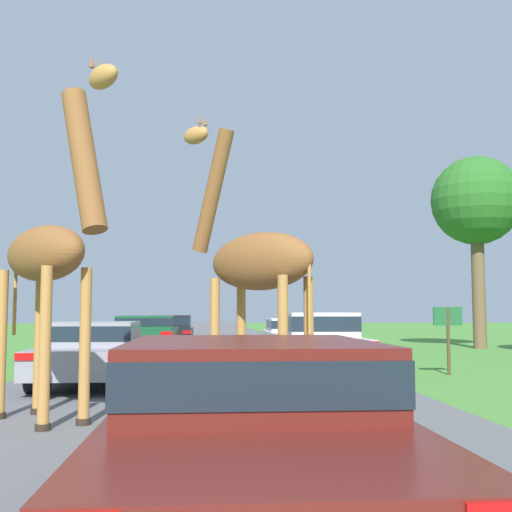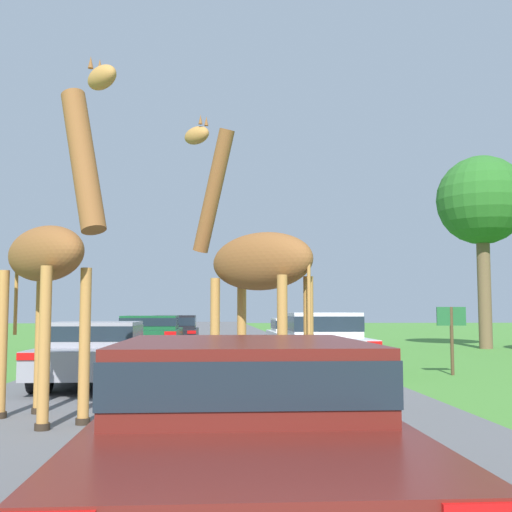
{
  "view_description": "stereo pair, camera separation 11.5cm",
  "coord_description": "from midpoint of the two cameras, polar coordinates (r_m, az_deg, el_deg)",
  "views": [
    {
      "loc": [
        0.14,
        0.28,
        1.5
      ],
      "look_at": [
        0.89,
        9.88,
        2.33
      ],
      "focal_mm": 45.0,
      "sensor_mm": 36.0,
      "label": 1
    },
    {
      "loc": [
        0.25,
        0.27,
        1.5
      ],
      "look_at": [
        0.89,
        9.88,
        2.33
      ],
      "focal_mm": 45.0,
      "sensor_mm": 36.0,
      "label": 2
    }
  ],
  "objects": [
    {
      "name": "giraffe_near_road",
      "position": [
        9.76,
        -0.48,
        -0.51
      ],
      "size": [
        2.2,
        2.3,
        4.78
      ],
      "rotation": [
        0.0,
        0.0,
        0.75
      ],
      "color": "#B77F3D",
      "rests_on": "ground"
    },
    {
      "name": "sign_post",
      "position": [
        15.91,
        16.5,
        -6.1
      ],
      "size": [
        0.7,
        0.08,
        1.6
      ],
      "color": "#4C3823",
      "rests_on": "ground"
    },
    {
      "name": "car_verge_right",
      "position": [
        16.14,
        5.42,
        -7.46
      ],
      "size": [
        1.82,
        4.53,
        1.46
      ],
      "color": "silver",
      "rests_on": "ground"
    },
    {
      "name": "car_far_ahead",
      "position": [
        27.01,
        -7.76,
        -6.54
      ],
      "size": [
        1.85,
        4.57,
        1.32
      ],
      "color": "black",
      "rests_on": "ground"
    },
    {
      "name": "car_lead_maroon",
      "position": [
        4.78,
        -1.25,
        -14.4
      ],
      "size": [
        1.91,
        4.81,
        1.29
      ],
      "color": "#561914",
      "rests_on": "ground"
    },
    {
      "name": "giraffe_companion",
      "position": [
        9.21,
        -18.1,
        0.55
      ],
      "size": [
        2.05,
        2.27,
        4.75
      ],
      "rotation": [
        0.0,
        0.0,
        -2.43
      ],
      "color": "#B77F3D",
      "rests_on": "ground"
    },
    {
      "name": "car_queue_left",
      "position": [
        21.88,
        -9.93,
        -6.85
      ],
      "size": [
        1.99,
        4.38,
        1.34
      ],
      "color": "#144C28",
      "rests_on": "ground"
    },
    {
      "name": "road",
      "position": [
        29.77,
        -4.88,
        -7.77
      ],
      "size": [
        8.06,
        120.0,
        0.0
      ],
      "color": "#5B5B5E",
      "rests_on": "ground"
    },
    {
      "name": "car_queue_right",
      "position": [
        13.55,
        -14.56,
        -8.17
      ],
      "size": [
        1.91,
        4.09,
        1.28
      ],
      "color": "gray",
      "rests_on": "ground"
    },
    {
      "name": "car_rear_follower",
      "position": [
        22.68,
        2.99,
        -6.99
      ],
      "size": [
        1.73,
        4.2,
        1.24
      ],
      "color": "silver",
      "rests_on": "ground"
    },
    {
      "name": "tree_right_cluster",
      "position": [
        27.68,
        18.86,
        4.48
      ],
      "size": [
        3.6,
        3.6,
        7.79
      ],
      "color": "brown",
      "rests_on": "ground"
    }
  ]
}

